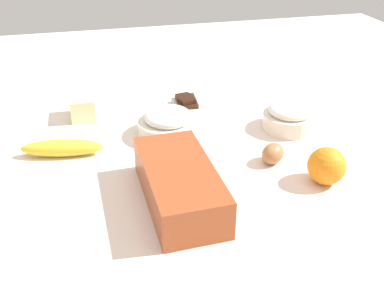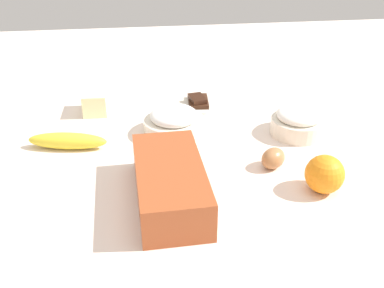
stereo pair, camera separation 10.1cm
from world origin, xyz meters
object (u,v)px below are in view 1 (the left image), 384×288
at_px(loaf_pan, 179,183).
at_px(butter_block, 83,107).
at_px(orange_fruit, 327,166).
at_px(egg_near_butter, 273,153).
at_px(banana, 62,148).
at_px(sugar_bowl, 168,123).
at_px(flour_bowl, 289,117).
at_px(chocolate_plate, 186,103).

height_order(loaf_pan, butter_block, loaf_pan).
relative_size(orange_fruit, egg_near_butter, 1.31).
bearing_deg(banana, sugar_bowl, 99.45).
bearing_deg(loaf_pan, banana, -138.53).
relative_size(loaf_pan, flour_bowl, 2.09).
height_order(flour_bowl, egg_near_butter, flour_bowl).
bearing_deg(chocolate_plate, orange_fruit, 23.57).
bearing_deg(egg_near_butter, orange_fruit, 37.00).
bearing_deg(butter_block, flour_bowl, 68.81).
distance_m(butter_block, chocolate_plate, 0.29).
bearing_deg(chocolate_plate, butter_block, -90.27).
xyz_separation_m(egg_near_butter, chocolate_plate, (-0.35, -0.12, -0.01)).
relative_size(flour_bowl, egg_near_butter, 2.23).
bearing_deg(flour_bowl, butter_block, -111.19).
distance_m(banana, chocolate_plate, 0.40).
bearing_deg(flour_bowl, sugar_bowl, -97.82).
height_order(butter_block, chocolate_plate, butter_block).
height_order(orange_fruit, chocolate_plate, orange_fruit).
relative_size(orange_fruit, butter_block, 0.89).
relative_size(flour_bowl, banana, 0.72).
height_order(loaf_pan, orange_fruit, same).
height_order(flour_bowl, chocolate_plate, flour_bowl).
height_order(flour_bowl, butter_block, flour_bowl).
xyz_separation_m(loaf_pan, sugar_bowl, (-0.28, 0.03, -0.01)).
xyz_separation_m(flour_bowl, banana, (0.00, -0.57, -0.01)).
bearing_deg(egg_near_butter, sugar_bowl, -133.18).
bearing_deg(sugar_bowl, egg_near_butter, 46.82).
relative_size(flour_bowl, sugar_bowl, 0.88).
distance_m(banana, orange_fruit, 0.59).
bearing_deg(butter_block, orange_fruit, 47.18).
height_order(egg_near_butter, chocolate_plate, egg_near_butter).
height_order(banana, chocolate_plate, banana).
relative_size(banana, butter_block, 2.11).
xyz_separation_m(loaf_pan, banana, (-0.24, -0.23, -0.02)).
xyz_separation_m(butter_block, chocolate_plate, (0.00, 0.29, -0.02)).
bearing_deg(loaf_pan, flour_bowl, 122.81).
bearing_deg(chocolate_plate, egg_near_butter, 18.98).
bearing_deg(butter_block, banana, -15.33).
bearing_deg(butter_block, sugar_bowl, 52.53).
distance_m(flour_bowl, butter_block, 0.55).
xyz_separation_m(sugar_bowl, orange_fruit, (0.29, 0.28, 0.01)).
height_order(sugar_bowl, banana, sugar_bowl).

